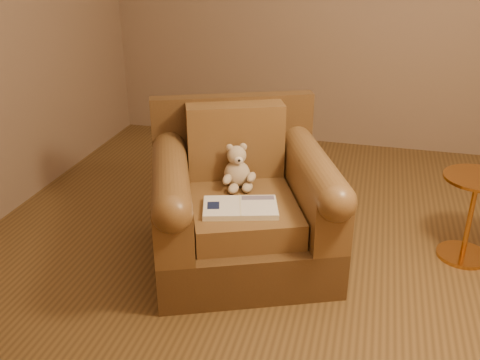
# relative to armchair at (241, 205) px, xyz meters

# --- Properties ---
(floor) EXTENTS (4.00, 4.00, 0.00)m
(floor) POSITION_rel_armchair_xyz_m (0.32, 0.06, -0.34)
(floor) COLOR brown
(floor) RESTS_ON ground
(armchair) EXTENTS (1.26, 1.23, 0.88)m
(armchair) POSITION_rel_armchair_xyz_m (0.00, 0.00, 0.00)
(armchair) COLOR #50351A
(armchair) RESTS_ON floor
(teddy_bear) EXTENTS (0.19, 0.22, 0.26)m
(teddy_bear) POSITION_rel_armchair_xyz_m (-0.04, 0.07, 0.18)
(teddy_bear) COLOR tan
(teddy_bear) RESTS_ON armchair
(guidebook) EXTENTS (0.44, 0.33, 0.03)m
(guidebook) POSITION_rel_armchair_xyz_m (0.05, -0.21, 0.10)
(guidebook) COLOR beige
(guidebook) RESTS_ON armchair
(side_table) EXTENTS (0.37, 0.37, 0.52)m
(side_table) POSITION_rel_armchair_xyz_m (1.29, 0.31, -0.06)
(side_table) COLOR #BD7D34
(side_table) RESTS_ON floor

